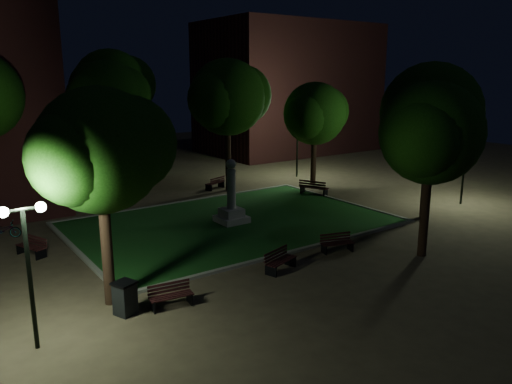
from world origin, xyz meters
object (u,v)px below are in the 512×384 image
monument (231,205)px  bench_west_near (171,296)px  bench_near_left (280,261)px  bench_near_right (337,243)px  bench_right_side (314,188)px  bench_left_side (32,247)px  trash_bin (125,298)px  bicycle (3,230)px  bench_far_side (216,183)px

monument → bench_west_near: size_ratio=2.20×
monument → bench_west_near: bearing=-134.5°
bench_near_left → bench_near_right: bearing=-12.7°
monument → bench_west_near: (-6.56, -6.69, -0.59)m
bench_west_near → bench_right_side: 16.47m
monument → bench_near_left: size_ratio=2.04×
bench_near_left → bench_left_side: bearing=118.3°
bench_near_right → trash_bin: trash_bin is taller
monument → bicycle: (-9.78, 4.02, -0.57)m
bench_far_side → bicycle: bearing=-7.3°
monument → bench_left_side: bearing=174.5°
bench_right_side → bench_near_left: bearing=107.5°
bench_left_side → bench_right_side: bench_right_side is taller
bench_near_right → bench_west_near: (-7.99, -0.66, 0.00)m
bench_near_right → bench_far_side: bearing=99.3°
bench_near_left → trash_bin: size_ratio=1.46×
bench_near_left → bench_far_side: 14.36m
bench_far_side → monument: bearing=44.6°
bench_near_left → bench_west_near: 4.75m
bench_left_side → bicycle: size_ratio=1.03×
bench_far_side → bench_near_right: bearing=61.3°
bench_right_side → bench_left_side: bearing=69.3°
bench_west_near → bench_right_side: bearing=39.8°
bench_near_right → bench_far_side: size_ratio=0.95×
bench_west_near → bench_far_side: bearing=61.9°
monument → bench_near_left: (-1.83, -6.29, -0.57)m
bench_near_right → bench_right_side: bench_right_side is taller
bench_near_left → bench_left_side: (-7.36, 7.17, -0.01)m
monument → bench_left_side: 9.25m
bench_west_near → bench_near_left: bearing=12.2°
monument → bench_right_side: size_ratio=1.72×
bench_west_near → bench_far_side: 16.97m
bench_near_left → bench_right_side: (9.18, 8.41, 0.07)m
bench_left_side → trash_bin: 7.33m
trash_bin → bicycle: 10.52m
bench_right_side → bicycle: (-17.13, 1.90, -0.07)m
bench_far_side → bicycle: (-13.07, -3.11, 0.01)m
monument → bench_left_side: size_ratio=2.09×
trash_bin → bench_right_side: bearing=28.9°
bench_left_side → bicycle: (-0.59, 3.14, 0.02)m
bench_far_side → bench_west_near: bearing=33.9°
monument → bench_far_side: monument is taller
bench_near_right → bench_right_side: (5.92, 8.15, 0.09)m
bench_near_left → bench_far_side: bench_near_left is taller
trash_bin → bicycle: trash_bin is taller
bench_west_near → bench_left_side: 8.01m
monument → bench_west_near: monument is taller
bench_right_side → bench_far_side: bearing=14.1°
bench_near_right → bench_left_side: size_ratio=0.97×
bench_left_side → bicycle: bench_left_side is taller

